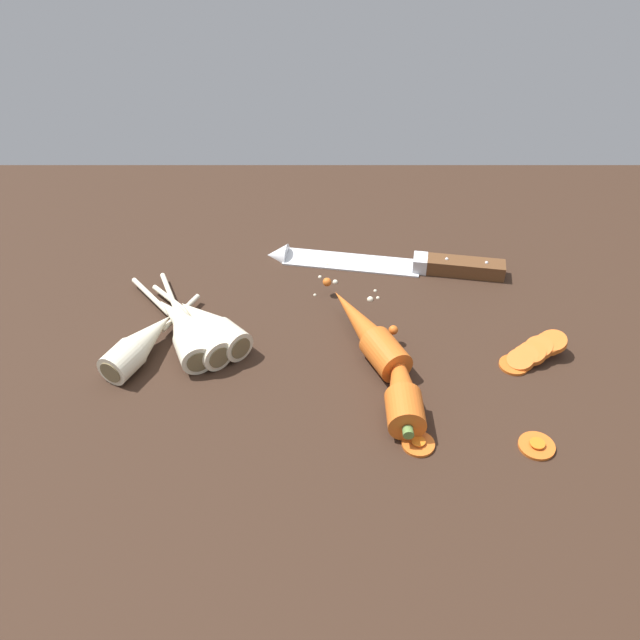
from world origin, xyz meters
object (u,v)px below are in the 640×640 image
Objects in this scene: whole_carrot_second at (402,385)px; chefs_knife at (380,262)px; carrot_slice_stray_near at (537,444)px; parsnip_back at (210,325)px; carrot_slice_stack at (533,352)px; whole_carrot at (367,331)px; parsnip_mid_right at (188,328)px; carrot_slice_stray_mid at (419,443)px; parsnip_front at (185,329)px; parsnip_mid_left at (141,344)px.

chefs_knife is at bearing 91.07° from whole_carrot_second.
whole_carrot_second reaches higher than carrot_slice_stray_near.
parsnip_back is 40.38cm from carrot_slice_stack.
chefs_knife is 17.77cm from whole_carrot.
whole_carrot is 22.49cm from parsnip_mid_right.
parsnip_front is at bearing 148.01° from carrot_slice_stray_mid.
parsnip_back is at bearing 143.74° from carrot_slice_stray_mid.
parsnip_mid_left is 47.64cm from carrot_slice_stray_near.
chefs_knife is at bearing 112.93° from carrot_slice_stray_near.
whole_carrot_second is 25.69cm from parsnip_back.
carrot_slice_stack is (48.14, -0.68, -0.90)cm from parsnip_mid_left.
whole_carrot is at bearing -3.95° from parsnip_back.
parsnip_mid_left is (-31.23, 7.42, -0.12)cm from whole_carrot_second.
chefs_knife is 36.49cm from parsnip_mid_left.
parsnip_back is (-19.82, 1.37, -0.12)cm from whole_carrot.
parsnip_front reaches higher than carrot_slice_stray_mid.
carrot_slice_stack is 20.83cm from carrot_slice_stray_mid.
parsnip_mid_right is 43.72cm from carrot_slice_stray_near.
whole_carrot_second is at bearing -70.37° from whole_carrot.
chefs_knife reaches higher than carrot_slice_stray_mid.
chefs_knife is at bearing 93.07° from carrot_slice_stray_mid.
parsnip_front is at bearing 175.44° from carrot_slice_stack.
parsnip_mid_left is 0.92× the size of parsnip_mid_right.
chefs_knife is 9.71× the size of carrot_slice_stray_mid.
parsnip_mid_right is 42.97cm from carrot_slice_stack.
carrot_slice_stray_mid is at bearing -86.93° from chefs_knife.
parsnip_mid_left and parsnip_back have the same top height.
whole_carrot_second is 1.05× the size of parsnip_mid_left.
whole_carrot reaches higher than parsnip_back.
whole_carrot is 4.89× the size of carrot_slice_stray_near.
chefs_knife is 34.17cm from carrot_slice_stray_mid.
whole_carrot_second reaches higher than carrot_slice_stack.
carrot_slice_stray_mid is (24.56, -18.01, -1.62)cm from parsnip_back.
parsnip_mid_left and parsnip_mid_right have the same top height.
carrot_slice_stray_mid is (1.83, -34.12, -0.29)cm from chefs_knife.
carrot_slice_stray_near is at bearing -23.48° from parsnip_front.
whole_carrot_second is 5.03× the size of carrot_slice_stray_mid.
whole_carrot is 2.22× the size of carrot_slice_stack.
parsnip_mid_left is 8.73cm from parsnip_back.
parsnip_mid_left is (-4.94, -2.77, 0.00)cm from parsnip_front.
parsnip_front is at bearing 158.82° from whole_carrot_second.
chefs_knife is 1.93× the size of whole_carrot_second.
carrot_slice_stray_near and carrot_slice_stray_mid have the same top height.
carrot_slice_stray_mid is (27.22, -17.43, -1.62)cm from parsnip_mid_right.
whole_carrot is at bearing 109.63° from whole_carrot_second.
carrot_slice_stray_near is 12.72cm from carrot_slice_stray_mid.
parsnip_mid_right is (-25.90, 10.37, -0.12)cm from whole_carrot_second.
parsnip_mid_right is (0.39, 0.18, -0.00)cm from parsnip_front.
parsnip_front is 0.43cm from parsnip_mid_right.
parsnip_mid_left is 48.15cm from carrot_slice_stack.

